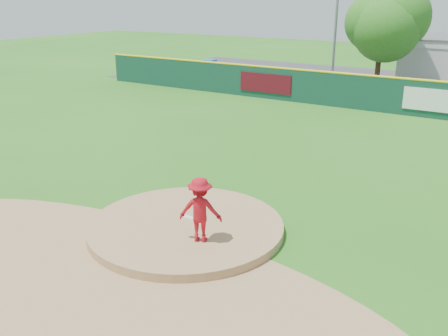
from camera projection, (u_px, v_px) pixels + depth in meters
The scene contains 10 objects.
ground at pixel (186, 231), 14.12m from camera, with size 120.00×120.00×0.00m, color #286B19.
pitchers_mound at pixel (186, 231), 14.12m from camera, with size 5.50×5.50×0.50m, color #9E774C.
pitching_rubber at pixel (192, 218), 14.27m from camera, with size 0.60×0.15×0.04m, color white.
infield_dirt_arc at pixel (110, 279), 11.73m from camera, with size 15.40×15.40×0.01m, color #9E774C.
parking_lot at pixel (412, 88), 35.62m from camera, with size 44.00×16.00×0.02m, color #38383A.
pitcher at pixel (200, 210), 12.79m from camera, with size 1.12×0.64×1.73m, color #B00F1B.
fence_banners at pixel (344, 91), 29.01m from camera, with size 13.95×0.04×1.20m.
playground_slide at pixel (208, 69), 39.11m from camera, with size 0.97×2.74×1.51m.
outfield_fence at pixel (376, 93), 28.09m from camera, with size 40.00×0.14×2.07m.
deciduous_tree at pixel (382, 22), 33.54m from camera, with size 5.60×5.60×7.36m.
Camera 1 is at (7.75, -10.17, 6.35)m, focal length 40.00 mm.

